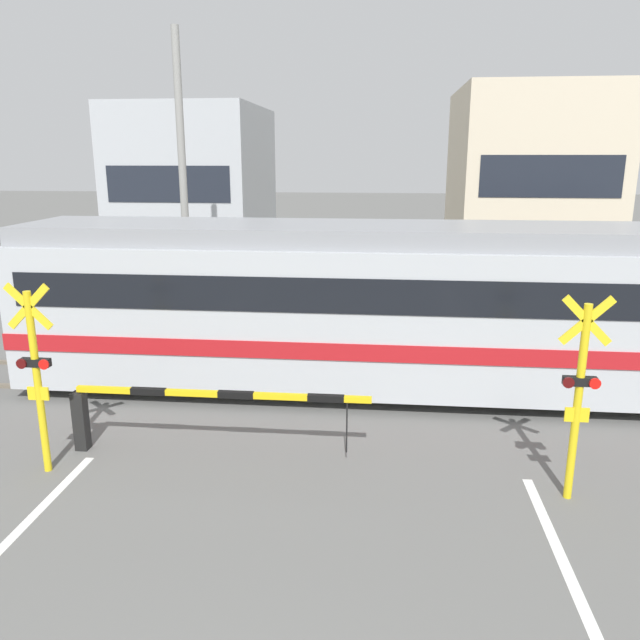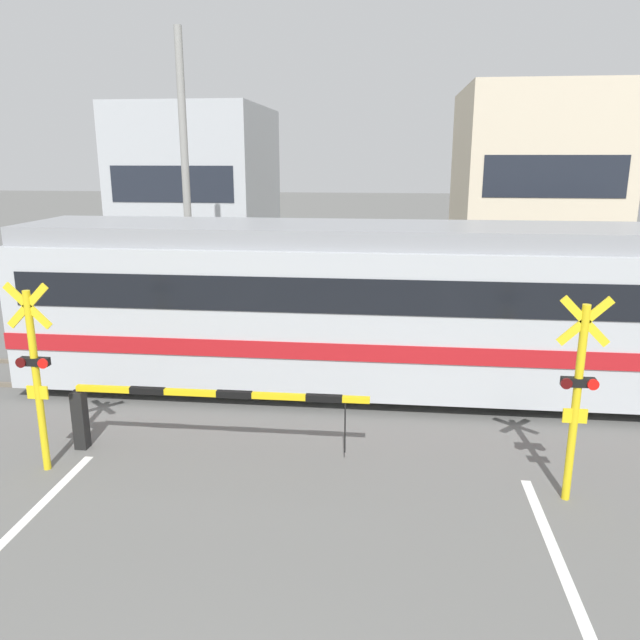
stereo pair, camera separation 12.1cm
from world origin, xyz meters
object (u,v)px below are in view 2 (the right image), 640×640
Objects in this scene: crossing_barrier_near at (164,405)px; crossing_barrier_far at (424,314)px; pedestrian at (374,284)px; crossing_signal_right at (577,391)px; crossing_signal_left at (35,370)px; commuter_train at (463,306)px.

crossing_barrier_near is 7.72m from crossing_barrier_far.
crossing_signal_right is at bearing -72.95° from pedestrian.
pedestrian is (-1.34, 2.59, 0.22)m from crossing_barrier_far.
crossing_barrier_near is 6.11m from crossing_signal_right.
crossing_barrier_near is at bearing 24.55° from crossing_signal_left.
crossing_signal_right is 1.63× the size of pedestrian.
commuter_train reaches higher than pedestrian.
crossing_signal_right is (1.08, -3.96, -0.20)m from commuter_train.
crossing_signal_left is at bearing -115.80° from pedestrian.
crossing_signal_right is at bearing -74.72° from commuter_train.
commuter_train is 6.04× the size of crossing_signal_left.
commuter_train reaches higher than crossing_signal_left.
crossing_signal_right is (1.63, -7.10, 0.78)m from crossing_barrier_far.
crossing_barrier_near is at bearing -124.61° from crossing_barrier_far.
crossing_barrier_far is 7.32m from crossing_signal_right.
commuter_train reaches higher than crossing_barrier_near.
crossing_signal_left is (-6.57, -3.96, -0.20)m from commuter_train.
commuter_train is at bearing 33.05° from crossing_barrier_near.
commuter_train is 7.67m from crossing_signal_left.
commuter_train reaches higher than crossing_barrier_far.
crossing_barrier_far is at bearing -62.67° from pedestrian.
commuter_train is 3.67× the size of crossing_barrier_near.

